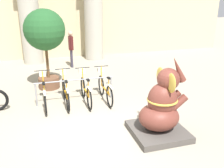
# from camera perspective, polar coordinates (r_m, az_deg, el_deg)

# --- Properties ---
(ground_plane) EXTENTS (60.00, 60.00, 0.00)m
(ground_plane) POSITION_cam_1_polar(r_m,az_deg,el_deg) (6.58, -3.06, -10.30)
(ground_plane) COLOR #9E937F
(building_facade) EXTENTS (20.00, 0.20, 6.00)m
(building_facade) POSITION_cam_1_polar(r_m,az_deg,el_deg) (14.23, -11.85, 17.98)
(building_facade) COLOR #C6B78E
(building_facade) RESTS_ON ground_plane
(column_left) EXTENTS (1.22, 1.22, 5.16)m
(column_left) POSITION_cam_1_polar(r_m,az_deg,el_deg) (13.19, -18.49, 15.70)
(column_left) COLOR #ADA899
(column_left) RESTS_ON ground_plane
(column_right) EXTENTS (1.22, 1.22, 5.16)m
(column_right) POSITION_cam_1_polar(r_m,az_deg,el_deg) (13.50, -4.29, 16.66)
(column_right) COLOR #ADA899
(column_right) RESTS_ON ground_plane
(bike_rack) EXTENTS (2.52, 0.05, 0.77)m
(bike_rack) POSITION_cam_1_polar(r_m,az_deg,el_deg) (8.05, -8.48, -0.33)
(bike_rack) COLOR gray
(bike_rack) RESTS_ON ground_plane
(bicycle_0) EXTENTS (0.48, 1.76, 1.05)m
(bicycle_0) POSITION_cam_1_polar(r_m,az_deg,el_deg) (7.96, -15.17, -2.26)
(bicycle_0) COLOR black
(bicycle_0) RESTS_ON ground_plane
(bicycle_1) EXTENTS (0.48, 1.76, 1.05)m
(bicycle_1) POSITION_cam_1_polar(r_m,az_deg,el_deg) (7.99, -10.60, -1.80)
(bicycle_1) COLOR black
(bicycle_1) RESTS_ON ground_plane
(bicycle_2) EXTENTS (0.48, 1.76, 1.05)m
(bicycle_2) POSITION_cam_1_polar(r_m,az_deg,el_deg) (8.03, -6.04, -1.46)
(bicycle_2) COLOR black
(bicycle_2) RESTS_ON ground_plane
(bicycle_3) EXTENTS (0.48, 1.76, 1.05)m
(bicycle_3) POSITION_cam_1_polar(r_m,az_deg,el_deg) (8.17, -1.65, -0.99)
(bicycle_3) COLOR black
(bicycle_3) RESTS_ON ground_plane
(elephant_statue) EXTENTS (1.30, 1.30, 1.99)m
(elephant_statue) POSITION_cam_1_polar(r_m,az_deg,el_deg) (6.18, 11.19, -5.72)
(elephant_statue) COLOR #4C4742
(elephant_statue) RESTS_ON ground_plane
(person_pedestrian) EXTENTS (0.23, 0.47, 1.74)m
(person_pedestrian) POSITION_cam_1_polar(r_m,az_deg,el_deg) (12.13, -9.37, 8.66)
(person_pedestrian) COLOR #383342
(person_pedestrian) RESTS_ON ground_plane
(potted_tree) EXTENTS (1.45, 1.45, 2.88)m
(potted_tree) POSITION_cam_1_polar(r_m,az_deg,el_deg) (9.23, -15.09, 10.95)
(potted_tree) COLOR brown
(potted_tree) RESTS_ON ground_plane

